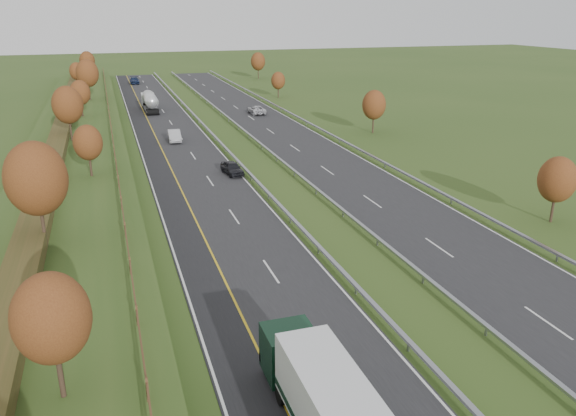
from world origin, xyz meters
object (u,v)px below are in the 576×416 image
Objects in this scene: car_small_far at (134,80)px; car_oncoming at (256,110)px; road_tanker at (150,101)px; car_silver_mid at (174,136)px; car_dark_near at (232,168)px.

car_oncoming is (18.34, -52.57, -0.07)m from car_small_far.
road_tanker reaches higher than car_oncoming.
car_small_far reaches higher than car_silver_mid.
car_oncoming is (12.99, 37.71, 0.01)m from car_dark_near.
car_oncoming is (17.12, 18.24, -0.07)m from car_silver_mid.
car_dark_near is 0.88× the size of car_silver_mid.
road_tanker is 2.00× the size of car_small_far.
car_dark_near is 90.44m from car_small_far.
road_tanker is at bearing 88.90° from car_dark_near.
car_small_far reaches higher than car_oncoming.
road_tanker is at bearing -88.05° from car_small_far.
road_tanker is 2.29× the size of car_silver_mid.
road_tanker reaches higher than car_small_far.
car_small_far reaches higher than car_dark_near.
car_dark_near is at bearing -75.51° from car_silver_mid.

